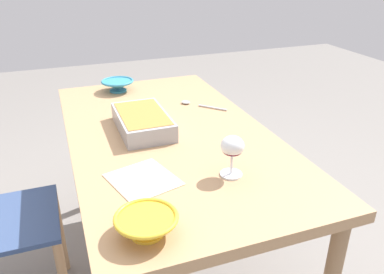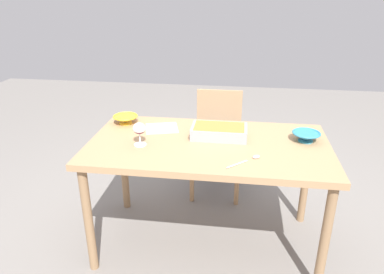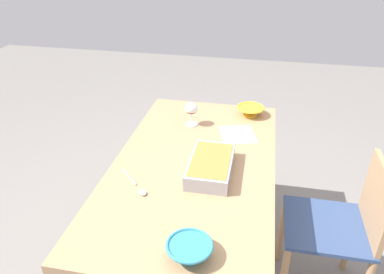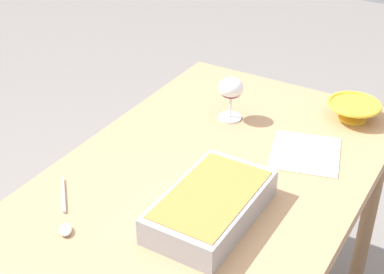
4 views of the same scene
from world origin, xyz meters
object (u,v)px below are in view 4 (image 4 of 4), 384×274
wine_glass (231,91)px  casserole_dish (211,204)px  small_bowl (354,109)px  napkin (305,153)px  serving_spoon (65,218)px  dining_table (190,216)px

wine_glass → casserole_dish: bearing=22.2°
small_bowl → napkin: small_bowl is taller
serving_spoon → wine_glass: bearing=170.1°
wine_glass → small_bowl: size_ratio=0.83×
wine_glass → serving_spoon: bearing=-9.9°
dining_table → small_bowl: size_ratio=8.60×
small_bowl → serving_spoon: bearing=-28.0°
napkin → casserole_dish: bearing=-13.8°
dining_table → wine_glass: 0.44m
small_bowl → dining_table: bearing=-22.1°
small_bowl → serving_spoon: (0.83, -0.44, -0.03)m
small_bowl → serving_spoon: small_bowl is taller
napkin → serving_spoon: bearing=-34.3°
serving_spoon → napkin: bearing=145.7°
wine_glass → napkin: (0.07, 0.28, -0.09)m
casserole_dish → napkin: (-0.38, 0.09, -0.04)m
dining_table → serving_spoon: serving_spoon is taller
serving_spoon → napkin: (-0.57, 0.39, -0.01)m
casserole_dish → small_bowl: (-0.64, 0.15, -0.01)m
wine_glass → serving_spoon: wine_glass is taller
wine_glass → casserole_dish: (0.45, 0.18, -0.06)m
casserole_dish → napkin: size_ratio=1.64×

